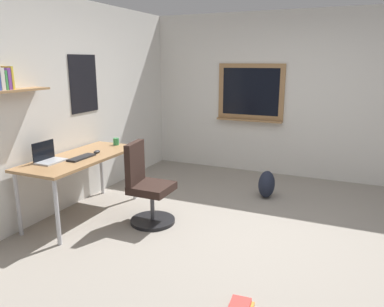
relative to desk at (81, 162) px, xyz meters
name	(u,v)px	position (x,y,z in m)	size (l,w,h in m)	color
ground_plane	(253,236)	(0.28, -2.04, -0.68)	(5.20, 5.20, 0.00)	gray
wall_back	(66,105)	(0.27, 0.41, 0.63)	(5.00, 0.30, 2.60)	silver
wall_right	(294,96)	(2.73, -2.01, 0.62)	(0.22, 5.00, 2.60)	silver
desk	(81,162)	(0.00, 0.00, 0.00)	(1.55, 0.66, 0.75)	#997047
office_chair	(147,189)	(0.14, -0.81, -0.27)	(0.52, 0.52, 0.95)	black
laptop	(48,157)	(-0.35, 0.15, 0.12)	(0.31, 0.21, 0.23)	#ADAFB5
keyboard	(82,158)	(-0.08, -0.08, 0.08)	(0.37, 0.13, 0.02)	black
computer_mouse	(97,152)	(0.20, -0.08, 0.09)	(0.10, 0.06, 0.03)	#262628
coffee_mug	(116,142)	(0.68, -0.03, 0.12)	(0.08, 0.08, 0.09)	#338C4C
backpack	(267,184)	(1.51, -1.90, -0.49)	(0.32, 0.22, 0.37)	#1E2333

